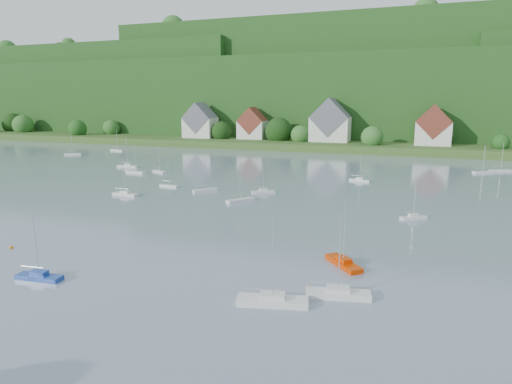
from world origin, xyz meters
TOP-DOWN VIEW (x-y plane):
  - far_shore_strip at (0.00, 200.00)m, footprint 600.00×60.00m
  - forested_ridge at (0.39, 268.57)m, footprint 620.00×181.22m
  - village_building_0 at (-55.00, 187.00)m, footprint 14.00×10.40m
  - village_building_1 at (-30.00, 189.00)m, footprint 12.00×9.36m
  - village_building_2 at (5.00, 188.00)m, footprint 16.00×11.44m
  - village_building_3 at (45.00, 186.00)m, footprint 13.00×10.40m
  - near_sailboat_1 at (-0.41, 38.59)m, footprint 5.59×2.08m
  - near_sailboat_3 at (32.50, 45.48)m, footprint 6.93×3.32m
  - near_sailboat_4 at (26.60, 41.60)m, footprint 7.41×3.62m
  - near_sailboat_5 at (31.63, 54.68)m, footprint 5.35×5.86m
  - mooring_buoy_2 at (29.24, 46.67)m, footprint 0.46×0.46m
  - mooring_buoy_3 at (-12.57, 45.63)m, footprint 0.50×0.50m
  - far_sailboat_cluster at (10.12, 114.55)m, footprint 193.35×72.03m

SIDE VIEW (x-z plane):
  - mooring_buoy_2 at x=29.24m, z-range -0.23..0.23m
  - mooring_buoy_3 at x=-12.57m, z-range -0.25..0.25m
  - far_sailboat_cluster at x=10.12m, z-range -3.98..4.73m
  - near_sailboat_1 at x=-0.41m, z-range -3.27..4.10m
  - near_sailboat_5 at x=31.63m, z-range -3.75..4.64m
  - near_sailboat_3 at x=32.50m, z-range -4.04..4.97m
  - near_sailboat_4 at x=26.60m, z-range -4.34..5.30m
  - far_shore_strip at x=0.00m, z-range 0.00..3.00m
  - village_building_1 at x=-30.00m, z-range 1.75..15.75m
  - village_building_3 at x=45.00m, z-range 1.68..17.18m
  - village_building_0 at x=-55.00m, z-range 1.51..17.51m
  - village_building_2 at x=5.00m, z-range 1.27..19.27m
  - forested_ridge at x=0.39m, z-range -12.06..57.83m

